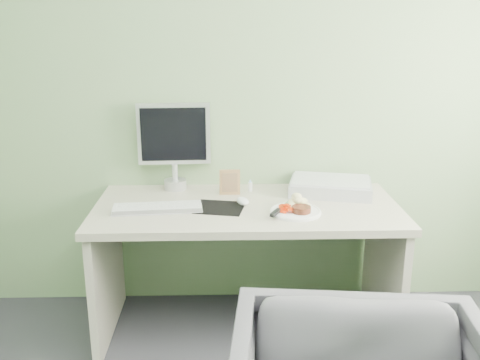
{
  "coord_description": "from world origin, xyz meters",
  "views": [
    {
      "loc": [
        -0.11,
        -1.03,
        1.66
      ],
      "look_at": [
        -0.04,
        1.5,
        0.91
      ],
      "focal_mm": 40.0,
      "sensor_mm": 36.0,
      "label": 1
    }
  ],
  "objects_px": {
    "scanner": "(330,187)",
    "plate": "(296,212)",
    "desk": "(247,237)",
    "monitor": "(174,141)"
  },
  "relations": [
    {
      "from": "plate",
      "to": "scanner",
      "type": "bearing_deg",
      "value": 53.69
    },
    {
      "from": "plate",
      "to": "scanner",
      "type": "relative_size",
      "value": 0.58
    },
    {
      "from": "plate",
      "to": "desk",
      "type": "bearing_deg",
      "value": 151.41
    },
    {
      "from": "scanner",
      "to": "plate",
      "type": "bearing_deg",
      "value": -113.99
    },
    {
      "from": "scanner",
      "to": "monitor",
      "type": "relative_size",
      "value": 0.91
    },
    {
      "from": "plate",
      "to": "scanner",
      "type": "xyz_separation_m",
      "value": [
        0.24,
        0.32,
        0.03
      ]
    },
    {
      "from": "desk",
      "to": "plate",
      "type": "xyz_separation_m",
      "value": [
        0.24,
        -0.13,
        0.19
      ]
    },
    {
      "from": "plate",
      "to": "scanner",
      "type": "distance_m",
      "value": 0.4
    },
    {
      "from": "desk",
      "to": "scanner",
      "type": "distance_m",
      "value": 0.56
    },
    {
      "from": "plate",
      "to": "monitor",
      "type": "height_order",
      "value": "monitor"
    }
  ]
}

